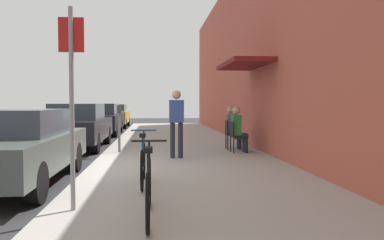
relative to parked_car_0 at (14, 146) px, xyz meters
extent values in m
plane|color=#2D2D30|center=(1.10, 0.98, -0.72)|extent=(60.00, 60.00, 0.00)
cube|color=#9E9B93|center=(3.35, 2.98, -0.66)|extent=(4.50, 32.00, 0.12)
cube|color=#BC5442|center=(5.75, 2.98, 2.52)|extent=(0.30, 32.00, 6.48)
cube|color=maroon|center=(5.05, 3.48, 1.88)|extent=(1.10, 2.80, 0.12)
cube|color=#47514C|center=(0.00, -0.03, -0.10)|extent=(1.80, 4.40, 0.59)
cube|color=#333D47|center=(0.00, 0.12, 0.43)|extent=(1.48, 2.11, 0.47)
cylinder|color=black|center=(0.79, 1.33, -0.40)|extent=(0.22, 0.64, 0.64)
cylinder|color=black|center=(0.79, -1.40, -0.40)|extent=(0.22, 0.64, 0.64)
cube|color=black|center=(0.00, 5.66, -0.08)|extent=(1.80, 4.40, 0.65)
cube|color=#333D47|center=(0.00, 5.81, 0.51)|extent=(1.48, 2.11, 0.51)
cylinder|color=black|center=(0.79, 7.02, -0.40)|extent=(0.22, 0.64, 0.64)
cylinder|color=black|center=(-0.79, 7.02, -0.40)|extent=(0.22, 0.64, 0.64)
cylinder|color=black|center=(0.79, 4.29, -0.40)|extent=(0.22, 0.64, 0.64)
cylinder|color=black|center=(-0.79, 4.29, -0.40)|extent=(0.22, 0.64, 0.64)
cube|color=black|center=(0.00, 11.05, -0.08)|extent=(1.80, 4.40, 0.65)
cube|color=#333D47|center=(0.00, 11.20, 0.50)|extent=(1.48, 2.11, 0.51)
cylinder|color=black|center=(0.79, 12.41, -0.40)|extent=(0.22, 0.64, 0.64)
cylinder|color=black|center=(-0.79, 12.41, -0.40)|extent=(0.22, 0.64, 0.64)
cylinder|color=black|center=(0.79, 9.69, -0.40)|extent=(0.22, 0.64, 0.64)
cylinder|color=black|center=(-0.79, 9.69, -0.40)|extent=(0.22, 0.64, 0.64)
cube|color=#A58433|center=(0.00, 16.63, -0.06)|extent=(1.80, 4.40, 0.68)
cube|color=#333D47|center=(0.00, 16.78, 0.49)|extent=(1.48, 2.11, 0.42)
cylinder|color=black|center=(0.79, 18.00, -0.40)|extent=(0.22, 0.64, 0.64)
cylinder|color=black|center=(-0.79, 18.00, -0.40)|extent=(0.22, 0.64, 0.64)
cylinder|color=black|center=(0.79, 15.27, -0.40)|extent=(0.22, 0.64, 0.64)
cylinder|color=black|center=(-0.79, 15.27, -0.40)|extent=(0.22, 0.64, 0.64)
cylinder|color=slate|center=(1.55, 3.68, -0.05)|extent=(0.07, 0.07, 1.10)
cube|color=#383D42|center=(1.55, 3.68, 0.61)|extent=(0.12, 0.10, 0.22)
cylinder|color=gray|center=(1.50, -2.20, 0.70)|extent=(0.06, 0.06, 2.60)
cube|color=red|center=(1.50, -2.18, 1.65)|extent=(0.32, 0.02, 0.44)
torus|color=black|center=(2.48, -2.16, -0.27)|extent=(0.04, 0.66, 0.66)
torus|color=black|center=(2.48, -3.21, -0.27)|extent=(0.04, 0.66, 0.66)
cylinder|color=black|center=(2.48, -2.69, -0.27)|extent=(0.04, 1.05, 0.04)
cylinder|color=black|center=(2.48, -2.84, -0.02)|extent=(0.04, 0.04, 0.50)
cube|color=black|center=(2.48, -2.84, 0.25)|extent=(0.10, 0.20, 0.06)
cylinder|color=black|center=(2.48, -2.21, 0.01)|extent=(0.03, 0.03, 0.56)
cylinder|color=black|center=(2.48, -2.21, 0.29)|extent=(0.46, 0.03, 0.03)
torus|color=black|center=(2.35, -0.19, -0.27)|extent=(0.04, 0.66, 0.66)
torus|color=black|center=(2.35, -1.24, -0.27)|extent=(0.04, 0.66, 0.66)
cylinder|color=#1E4C8C|center=(2.35, -0.71, -0.27)|extent=(0.04, 1.05, 0.04)
cylinder|color=#1E4C8C|center=(2.35, -0.86, -0.02)|extent=(0.04, 0.04, 0.50)
cube|color=black|center=(2.35, -0.86, 0.25)|extent=(0.10, 0.20, 0.06)
cylinder|color=#1E4C8C|center=(2.35, -0.24, 0.01)|extent=(0.03, 0.03, 0.56)
cylinder|color=#1E4C8C|center=(2.35, -0.24, 0.29)|extent=(0.46, 0.03, 0.03)
cylinder|color=black|center=(5.07, 3.47, -0.37)|extent=(0.04, 0.04, 0.45)
cylinder|color=black|center=(5.09, 3.09, -0.37)|extent=(0.04, 0.04, 0.45)
cylinder|color=black|center=(4.69, 3.46, -0.37)|extent=(0.04, 0.04, 0.45)
cylinder|color=black|center=(4.71, 3.08, -0.37)|extent=(0.04, 0.04, 0.45)
cube|color=black|center=(4.89, 3.28, -0.13)|extent=(0.45, 0.45, 0.03)
cube|color=black|center=(4.68, 3.27, 0.07)|extent=(0.04, 0.44, 0.40)
cylinder|color=#232838|center=(5.07, 3.38, -0.36)|extent=(0.11, 0.11, 0.47)
cylinder|color=#232838|center=(4.94, 3.38, -0.13)|extent=(0.36, 0.15, 0.14)
cylinder|color=#232838|center=(5.07, 3.18, -0.36)|extent=(0.11, 0.11, 0.47)
cylinder|color=#232838|center=(4.94, 3.18, -0.13)|extent=(0.36, 0.15, 0.14)
cube|color=#267233|center=(4.81, 3.27, 0.17)|extent=(0.23, 0.37, 0.56)
sphere|color=tan|center=(4.81, 3.27, 0.58)|extent=(0.22, 0.22, 0.22)
cylinder|color=black|center=(5.09, 4.24, -0.37)|extent=(0.04, 0.04, 0.45)
cylinder|color=black|center=(5.07, 3.86, -0.37)|extent=(0.04, 0.04, 0.45)
cylinder|color=black|center=(4.71, 4.26, -0.37)|extent=(0.04, 0.04, 0.45)
cylinder|color=black|center=(4.69, 3.88, -0.37)|extent=(0.04, 0.04, 0.45)
cube|color=black|center=(4.89, 4.06, -0.13)|extent=(0.46, 0.46, 0.03)
cube|color=black|center=(4.68, 4.07, 0.07)|extent=(0.05, 0.44, 0.40)
cylinder|color=#232838|center=(5.07, 4.15, -0.36)|extent=(0.11, 0.11, 0.47)
cylinder|color=#232838|center=(4.94, 4.16, -0.13)|extent=(0.37, 0.15, 0.14)
cylinder|color=#232838|center=(5.06, 3.95, -0.36)|extent=(0.11, 0.11, 0.47)
cylinder|color=#232838|center=(4.94, 3.96, -0.13)|extent=(0.37, 0.15, 0.14)
cube|color=#595960|center=(4.81, 4.06, 0.17)|extent=(0.23, 0.37, 0.56)
sphere|color=tan|center=(4.81, 4.06, 0.58)|extent=(0.22, 0.22, 0.22)
cylinder|color=#232838|center=(2.99, 2.35, -0.15)|extent=(0.12, 0.12, 0.90)
cylinder|color=#232838|center=(3.19, 2.35, -0.15)|extent=(0.12, 0.12, 0.90)
cube|color=#334C99|center=(3.09, 2.35, 0.58)|extent=(0.36, 0.22, 0.56)
sphere|color=tan|center=(3.09, 2.35, 0.99)|extent=(0.22, 0.22, 0.22)
camera|label=1|loc=(2.56, -7.20, 0.78)|focal=35.80mm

